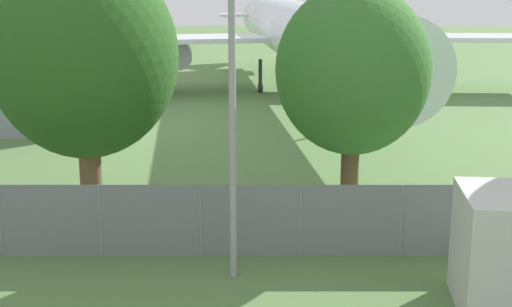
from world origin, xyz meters
The scene contains 5 objects.
perimeter_fence centered at (0.00, 11.46, 0.95)m, with size 56.07×0.07×1.90m.
airplane centered at (4.02, 39.25, 3.95)m, with size 35.99×43.93×11.40m.
tree_near_hangar centered at (-3.19, 13.41, 4.92)m, with size 5.04×5.04×7.72m.
tree_left_of_cabin centered at (4.10, 14.10, 4.45)m, with size 4.33×4.33×6.86m.
light_mast centered at (0.87, 10.20, 4.43)m, with size 0.44×0.44×7.17m.
Camera 1 is at (1.41, -5.71, 6.75)m, focal length 50.00 mm.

